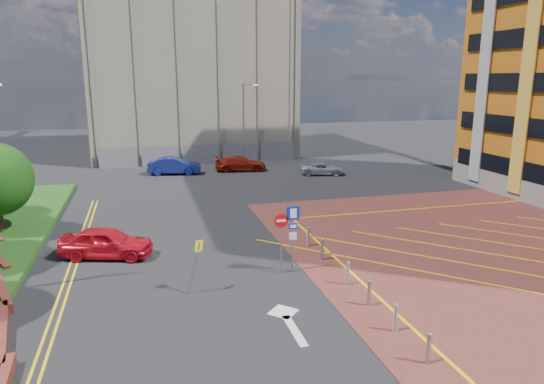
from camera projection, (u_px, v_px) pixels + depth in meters
name	position (u px, v px, depth m)	size (l,w,h in m)	color
ground	(288.00, 282.00, 20.78)	(140.00, 140.00, 0.00)	black
lamp_back	(245.00, 122.00, 47.12)	(1.53, 0.16, 8.00)	#9EA0A8
sign_cluster	(289.00, 231.00, 21.34)	(1.17, 0.12, 3.20)	#9EA0A8
warning_sign	(196.00, 260.00, 19.38)	(0.72, 0.41, 2.25)	#9EA0A8
bollard_row	(354.00, 281.00, 19.70)	(0.14, 11.14, 0.90)	#9EA0A8
construction_building	(188.00, 56.00, 55.83)	(21.20, 19.20, 22.00)	#A49A86
construction_fence	(211.00, 154.00, 48.99)	(21.60, 0.06, 2.00)	gray
car_red_left	(106.00, 242.00, 23.46)	(1.77, 4.40, 1.50)	red
car_blue_back	(174.00, 166.00, 43.75)	(1.63, 4.68, 1.54)	navy
car_red_back	(241.00, 164.00, 45.33)	(1.94, 4.77, 1.38)	maroon
car_silver_back	(322.00, 169.00, 43.59)	(1.80, 3.90, 1.08)	silver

